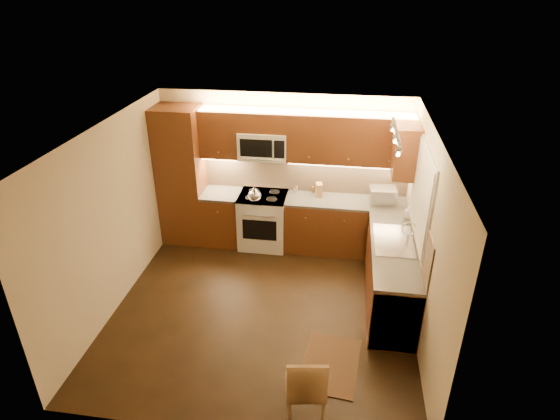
% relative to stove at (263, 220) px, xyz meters
% --- Properties ---
extents(floor, '(4.00, 4.00, 0.01)m').
position_rel_stove_xyz_m(floor, '(0.30, -1.68, -0.46)').
color(floor, black).
rests_on(floor, ground).
extents(ceiling, '(4.00, 4.00, 0.01)m').
position_rel_stove_xyz_m(ceiling, '(0.30, -1.68, 2.04)').
color(ceiling, beige).
rests_on(ceiling, ground).
extents(wall_back, '(4.00, 0.01, 2.50)m').
position_rel_stove_xyz_m(wall_back, '(0.30, 0.32, 0.79)').
color(wall_back, '#C0B08C').
rests_on(wall_back, ground).
extents(wall_front, '(4.00, 0.01, 2.50)m').
position_rel_stove_xyz_m(wall_front, '(0.30, -3.67, 0.79)').
color(wall_front, '#C0B08C').
rests_on(wall_front, ground).
extents(wall_left, '(0.01, 4.00, 2.50)m').
position_rel_stove_xyz_m(wall_left, '(-1.70, -1.68, 0.79)').
color(wall_left, '#C0B08C').
rests_on(wall_left, ground).
extents(wall_right, '(0.01, 4.00, 2.50)m').
position_rel_stove_xyz_m(wall_right, '(2.30, -1.68, 0.79)').
color(wall_right, '#C0B08C').
rests_on(wall_right, ground).
extents(pantry, '(0.70, 0.60, 2.30)m').
position_rel_stove_xyz_m(pantry, '(-1.35, 0.02, 0.69)').
color(pantry, '#46240F').
rests_on(pantry, floor).
extents(base_cab_back_left, '(0.62, 0.60, 0.86)m').
position_rel_stove_xyz_m(base_cab_back_left, '(-0.69, 0.02, -0.03)').
color(base_cab_back_left, '#46240F').
rests_on(base_cab_back_left, floor).
extents(counter_back_left, '(0.62, 0.60, 0.04)m').
position_rel_stove_xyz_m(counter_back_left, '(-0.69, 0.02, 0.42)').
color(counter_back_left, '#393634').
rests_on(counter_back_left, base_cab_back_left).
extents(base_cab_back_right, '(1.92, 0.60, 0.86)m').
position_rel_stove_xyz_m(base_cab_back_right, '(1.34, 0.02, -0.03)').
color(base_cab_back_right, '#46240F').
rests_on(base_cab_back_right, floor).
extents(counter_back_right, '(1.92, 0.60, 0.04)m').
position_rel_stove_xyz_m(counter_back_right, '(1.34, 0.02, 0.42)').
color(counter_back_right, '#393634').
rests_on(counter_back_right, base_cab_back_right).
extents(base_cab_right, '(0.60, 2.00, 0.86)m').
position_rel_stove_xyz_m(base_cab_right, '(2.00, -1.28, -0.03)').
color(base_cab_right, '#46240F').
rests_on(base_cab_right, floor).
extents(counter_right, '(0.60, 2.00, 0.04)m').
position_rel_stove_xyz_m(counter_right, '(2.00, -1.28, 0.42)').
color(counter_right, '#393634').
rests_on(counter_right, base_cab_right).
extents(dishwasher, '(0.58, 0.60, 0.84)m').
position_rel_stove_xyz_m(dishwasher, '(2.00, -1.98, -0.03)').
color(dishwasher, silver).
rests_on(dishwasher, floor).
extents(backsplash_back, '(3.30, 0.02, 0.60)m').
position_rel_stove_xyz_m(backsplash_back, '(0.65, 0.31, 0.74)').
color(backsplash_back, tan).
rests_on(backsplash_back, wall_back).
extents(backsplash_right, '(0.02, 2.00, 0.60)m').
position_rel_stove_xyz_m(backsplash_right, '(2.29, -1.28, 0.74)').
color(backsplash_right, tan).
rests_on(backsplash_right, wall_right).
extents(upper_cab_back_left, '(0.62, 0.35, 0.75)m').
position_rel_stove_xyz_m(upper_cab_back_left, '(-0.69, 0.15, 1.42)').
color(upper_cab_back_left, '#46240F').
rests_on(upper_cab_back_left, wall_back).
extents(upper_cab_back_right, '(1.92, 0.35, 0.75)m').
position_rel_stove_xyz_m(upper_cab_back_right, '(1.34, 0.15, 1.42)').
color(upper_cab_back_right, '#46240F').
rests_on(upper_cab_back_right, wall_back).
extents(upper_cab_bridge, '(0.76, 0.35, 0.31)m').
position_rel_stove_xyz_m(upper_cab_bridge, '(0.00, 0.15, 1.63)').
color(upper_cab_bridge, '#46240F').
rests_on(upper_cab_bridge, wall_back).
extents(upper_cab_right_corner, '(0.35, 0.50, 0.75)m').
position_rel_stove_xyz_m(upper_cab_right_corner, '(2.12, -0.28, 1.42)').
color(upper_cab_right_corner, '#46240F').
rests_on(upper_cab_right_corner, wall_right).
extents(stove, '(0.76, 0.65, 0.92)m').
position_rel_stove_xyz_m(stove, '(0.00, 0.00, 0.00)').
color(stove, silver).
rests_on(stove, floor).
extents(microwave, '(0.76, 0.38, 0.44)m').
position_rel_stove_xyz_m(microwave, '(0.00, 0.14, 1.26)').
color(microwave, silver).
rests_on(microwave, wall_back).
extents(window_frame, '(0.03, 1.44, 1.24)m').
position_rel_stove_xyz_m(window_frame, '(2.29, -1.12, 1.14)').
color(window_frame, silver).
rests_on(window_frame, wall_right).
extents(window_blinds, '(0.02, 1.36, 1.16)m').
position_rel_stove_xyz_m(window_blinds, '(2.27, -1.12, 1.14)').
color(window_blinds, silver).
rests_on(window_blinds, wall_right).
extents(sink, '(0.52, 0.86, 0.15)m').
position_rel_stove_xyz_m(sink, '(2.00, -1.12, 0.52)').
color(sink, silver).
rests_on(sink, counter_right).
extents(faucet, '(0.20, 0.04, 0.30)m').
position_rel_stove_xyz_m(faucet, '(2.18, -1.12, 0.59)').
color(faucet, silver).
rests_on(faucet, counter_right).
extents(track_light_bar, '(0.04, 1.20, 0.03)m').
position_rel_stove_xyz_m(track_light_bar, '(1.85, -1.27, 2.00)').
color(track_light_bar, silver).
rests_on(track_light_bar, ceiling).
extents(kettle, '(0.25, 0.25, 0.24)m').
position_rel_stove_xyz_m(kettle, '(-0.09, -0.23, 0.58)').
color(kettle, silver).
rests_on(kettle, stove).
extents(toaster_oven, '(0.44, 0.34, 0.24)m').
position_rel_stove_xyz_m(toaster_oven, '(1.90, 0.05, 0.56)').
color(toaster_oven, silver).
rests_on(toaster_oven, counter_back_right).
extents(knife_block, '(0.12, 0.17, 0.21)m').
position_rel_stove_xyz_m(knife_block, '(0.90, 0.15, 0.55)').
color(knife_block, '#8B613E').
rests_on(knife_block, counter_back_right).
extents(spice_jar_a, '(0.06, 0.06, 0.10)m').
position_rel_stove_xyz_m(spice_jar_a, '(0.50, 0.17, 0.49)').
color(spice_jar_a, silver).
rests_on(spice_jar_a, counter_back_right).
extents(spice_jar_b, '(0.05, 0.05, 0.09)m').
position_rel_stove_xyz_m(spice_jar_b, '(0.52, 0.26, 0.49)').
color(spice_jar_b, brown).
rests_on(spice_jar_b, counter_back_right).
extents(spice_jar_c, '(0.06, 0.06, 0.08)m').
position_rel_stove_xyz_m(spice_jar_c, '(0.51, 0.26, 0.48)').
color(spice_jar_c, silver).
rests_on(spice_jar_c, counter_back_right).
extents(spice_jar_d, '(0.05, 0.05, 0.10)m').
position_rel_stove_xyz_m(spice_jar_d, '(0.79, 0.26, 0.49)').
color(spice_jar_d, brown).
rests_on(spice_jar_d, counter_back_right).
extents(soap_bottle, '(0.09, 0.09, 0.18)m').
position_rel_stove_xyz_m(soap_bottle, '(2.24, -0.41, 0.53)').
color(soap_bottle, white).
rests_on(soap_bottle, counter_right).
extents(rug, '(0.74, 1.03, 0.01)m').
position_rel_stove_xyz_m(rug, '(1.27, -2.58, -0.45)').
color(rug, black).
rests_on(rug, floor).
extents(dining_chair, '(0.45, 0.45, 0.89)m').
position_rel_stove_xyz_m(dining_chair, '(1.04, -3.34, -0.02)').
color(dining_chair, '#8B613E').
rests_on(dining_chair, floor).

